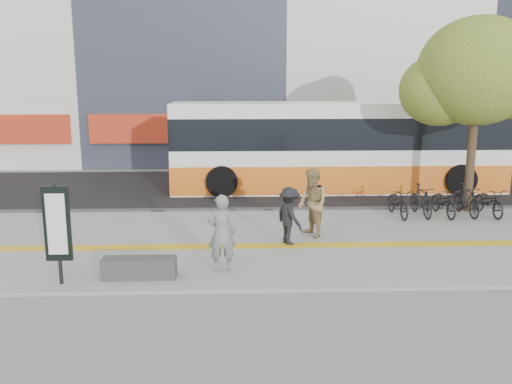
{
  "coord_description": "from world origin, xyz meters",
  "views": [
    {
      "loc": [
        -0.48,
        -12.6,
        4.35
      ],
      "look_at": [
        0.08,
        2.0,
        1.31
      ],
      "focal_mm": 38.2,
      "sensor_mm": 36.0,
      "label": 1
    }
  ],
  "objects_px": {
    "street_tree": "(475,74)",
    "pedestrian_tan": "(312,203)",
    "bench": "(139,268)",
    "seated_woman": "(222,233)",
    "bus": "(336,149)",
    "pedestrian_dark": "(289,216)",
    "signboard": "(57,225)"
  },
  "relations": [
    {
      "from": "bus",
      "to": "seated_woman",
      "type": "bearing_deg",
      "value": -114.77
    },
    {
      "from": "street_tree",
      "to": "seated_woman",
      "type": "height_order",
      "value": "street_tree"
    },
    {
      "from": "signboard",
      "to": "bench",
      "type": "bearing_deg",
      "value": 10.81
    },
    {
      "from": "street_tree",
      "to": "bus",
      "type": "relative_size",
      "value": 0.49
    },
    {
      "from": "street_tree",
      "to": "seated_woman",
      "type": "bearing_deg",
      "value": -144.86
    },
    {
      "from": "bench",
      "to": "pedestrian_tan",
      "type": "bearing_deg",
      "value": 35.7
    },
    {
      "from": "pedestrian_dark",
      "to": "bus",
      "type": "bearing_deg",
      "value": -46.27
    },
    {
      "from": "seated_woman",
      "to": "pedestrian_dark",
      "type": "xyz_separation_m",
      "value": [
        1.72,
        1.97,
        -0.12
      ]
    },
    {
      "from": "pedestrian_tan",
      "to": "signboard",
      "type": "bearing_deg",
      "value": -83.59
    },
    {
      "from": "bench",
      "to": "seated_woman",
      "type": "bearing_deg",
      "value": 12.68
    },
    {
      "from": "pedestrian_tan",
      "to": "pedestrian_dark",
      "type": "bearing_deg",
      "value": -69.89
    },
    {
      "from": "pedestrian_tan",
      "to": "pedestrian_dark",
      "type": "xyz_separation_m",
      "value": [
        -0.7,
        -0.66,
        -0.18
      ]
    },
    {
      "from": "bench",
      "to": "signboard",
      "type": "bearing_deg",
      "value": -169.19
    },
    {
      "from": "bench",
      "to": "street_tree",
      "type": "relative_size",
      "value": 0.25
    },
    {
      "from": "street_tree",
      "to": "pedestrian_tan",
      "type": "xyz_separation_m",
      "value": [
        -5.56,
        -2.99,
        -3.49
      ]
    },
    {
      "from": "seated_woman",
      "to": "street_tree",
      "type": "bearing_deg",
      "value": -146.23
    },
    {
      "from": "pedestrian_dark",
      "to": "signboard",
      "type": "bearing_deg",
      "value": 90.59
    },
    {
      "from": "bench",
      "to": "bus",
      "type": "xyz_separation_m",
      "value": [
        6.09,
        9.7,
        1.36
      ]
    },
    {
      "from": "signboard",
      "to": "seated_woman",
      "type": "distance_m",
      "value": 3.5
    },
    {
      "from": "bench",
      "to": "seated_woman",
      "type": "xyz_separation_m",
      "value": [
        1.8,
        0.4,
        0.66
      ]
    },
    {
      "from": "signboard",
      "to": "street_tree",
      "type": "bearing_deg",
      "value": 29.07
    },
    {
      "from": "seated_woman",
      "to": "pedestrian_tan",
      "type": "height_order",
      "value": "pedestrian_tan"
    },
    {
      "from": "street_tree",
      "to": "pedestrian_tan",
      "type": "distance_m",
      "value": 7.21
    },
    {
      "from": "bench",
      "to": "pedestrian_dark",
      "type": "distance_m",
      "value": 4.28
    },
    {
      "from": "signboard",
      "to": "pedestrian_dark",
      "type": "xyz_separation_m",
      "value": [
        5.12,
        2.68,
        -0.53
      ]
    },
    {
      "from": "signboard",
      "to": "bus",
      "type": "relative_size",
      "value": 0.17
    },
    {
      "from": "signboard",
      "to": "pedestrian_tan",
      "type": "relative_size",
      "value": 1.16
    },
    {
      "from": "bus",
      "to": "pedestrian_dark",
      "type": "height_order",
      "value": "bus"
    },
    {
      "from": "bench",
      "to": "pedestrian_dark",
      "type": "xyz_separation_m",
      "value": [
        3.52,
        2.37,
        0.54
      ]
    },
    {
      "from": "signboard",
      "to": "pedestrian_tan",
      "type": "bearing_deg",
      "value": 29.83
    },
    {
      "from": "bus",
      "to": "seated_woman",
      "type": "distance_m",
      "value": 10.26
    },
    {
      "from": "bus",
      "to": "pedestrian_tan",
      "type": "distance_m",
      "value": 6.95
    }
  ]
}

